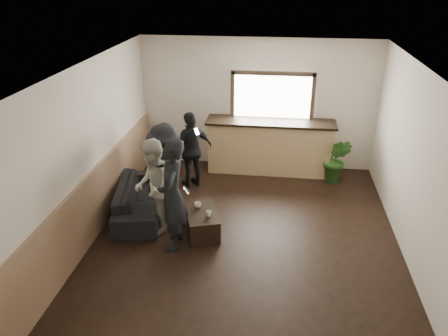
# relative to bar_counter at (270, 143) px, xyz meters

# --- Properties ---
(ground) EXTENTS (5.00, 6.00, 0.01)m
(ground) POSITION_rel_bar_counter_xyz_m (-0.30, -2.70, -0.64)
(ground) COLOR black
(room_shell) EXTENTS (5.01, 6.01, 2.80)m
(room_shell) POSITION_rel_bar_counter_xyz_m (-1.04, -2.70, 0.83)
(room_shell) COLOR silver
(room_shell) RESTS_ON ground
(bar_counter) EXTENTS (2.70, 0.68, 2.13)m
(bar_counter) POSITION_rel_bar_counter_xyz_m (0.00, 0.00, 0.00)
(bar_counter) COLOR tan
(bar_counter) RESTS_ON ground
(sofa) EXTENTS (1.11, 2.03, 0.56)m
(sofa) POSITION_rel_bar_counter_xyz_m (-2.27, -2.10, -0.36)
(sofa) COLOR black
(sofa) RESTS_ON ground
(coffee_table) EXTENTS (0.74, 1.00, 0.39)m
(coffee_table) POSITION_rel_bar_counter_xyz_m (-1.03, -2.60, -0.44)
(coffee_table) COLOR black
(coffee_table) RESTS_ON ground
(cup_a) EXTENTS (0.15, 0.15, 0.09)m
(cup_a) POSITION_rel_bar_counter_xyz_m (-1.12, -2.48, -0.20)
(cup_a) COLOR silver
(cup_a) RESTS_ON coffee_table
(cup_b) EXTENTS (0.13, 0.13, 0.09)m
(cup_b) POSITION_rel_bar_counter_xyz_m (-0.88, -2.73, -0.20)
(cup_b) COLOR silver
(cup_b) RESTS_ON coffee_table
(potted_plant) EXTENTS (0.64, 0.58, 0.98)m
(potted_plant) POSITION_rel_bar_counter_xyz_m (1.38, -0.38, -0.15)
(potted_plant) COLOR #2D6623
(potted_plant) RESTS_ON ground
(person_a) EXTENTS (0.51, 0.70, 1.84)m
(person_a) POSITION_rel_bar_counter_xyz_m (-1.40, -3.04, 0.28)
(person_a) COLOR black
(person_a) RESTS_ON ground
(person_b) EXTENTS (0.79, 0.92, 1.63)m
(person_b) POSITION_rel_bar_counter_xyz_m (-1.82, -2.64, 0.18)
(person_b) COLOR beige
(person_b) RESTS_ON ground
(person_c) EXTENTS (0.85, 1.19, 1.66)m
(person_c) POSITION_rel_bar_counter_xyz_m (-1.79, -1.94, 0.19)
(person_c) COLOR black
(person_c) RESTS_ON ground
(person_d) EXTENTS (0.94, 0.89, 1.56)m
(person_d) POSITION_rel_bar_counter_xyz_m (-1.52, -0.92, 0.14)
(person_d) COLOR black
(person_d) RESTS_ON ground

